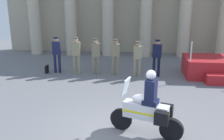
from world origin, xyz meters
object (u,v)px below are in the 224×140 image
reviewing_stand (220,68)px  briefcase_on_ground (47,69)px  officer_in_row_0 (57,52)px  officer_in_row_2 (96,53)px  officer_in_row_5 (157,55)px  officer_in_row_1 (76,52)px  officer_in_row_3 (115,54)px  officer_in_row_4 (138,56)px  motorcycle_with_rider (148,109)px

reviewing_stand → briefcase_on_ground: reviewing_stand is taller
briefcase_on_ground → reviewing_stand: bearing=1.0°
reviewing_stand → officer_in_row_0: size_ratio=1.84×
officer_in_row_2 → reviewing_stand: bearing=173.2°
reviewing_stand → officer_in_row_2: 5.78m
officer_in_row_2 → officer_in_row_5: bearing=169.6°
officer_in_row_1 → officer_in_row_2: size_ratio=1.03×
officer_in_row_3 → briefcase_on_ground: size_ratio=4.70×
reviewing_stand → officer_in_row_4: (-3.80, -0.23, 0.54)m
officer_in_row_5 → motorcycle_with_rider: size_ratio=0.85×
officer_in_row_0 → officer_in_row_5: (4.72, -0.16, -0.01)m
officer_in_row_1 → reviewing_stand: bearing=173.2°
officer_in_row_2 → officer_in_row_4: officer_in_row_2 is taller
officer_in_row_2 → officer_in_row_4: bearing=168.0°
officer_in_row_3 → officer_in_row_5: size_ratio=0.99×
officer_in_row_2 → motorcycle_with_rider: bearing=104.8°
officer_in_row_0 → officer_in_row_5: bearing=170.4°
officer_in_row_4 → briefcase_on_ground: 4.42m
officer_in_row_0 → officer_in_row_1: bearing=169.8°
officer_in_row_4 → briefcase_on_ground: bearing=-8.8°
officer_in_row_0 → officer_in_row_2: 1.89m
officer_in_row_5 → officer_in_row_2: bearing=-10.4°
officer_in_row_2 → briefcase_on_ground: 2.54m
motorcycle_with_rider → officer_in_row_3: bearing=-57.2°
officer_in_row_5 → motorcycle_with_rider: bearing=76.2°
officer_in_row_4 → motorcycle_with_rider: motorcycle_with_rider is taller
officer_in_row_1 → briefcase_on_ground: bearing=-6.0°
officer_in_row_3 → briefcase_on_ground: (-3.33, -0.01, -0.82)m
officer_in_row_1 → officer_in_row_2: 0.93m
officer_in_row_3 → reviewing_stand: bearing=173.9°
officer_in_row_5 → reviewing_stand: bearing=176.6°
officer_in_row_2 → officer_in_row_5: 2.83m
reviewing_stand → briefcase_on_ground: bearing=-179.0°
reviewing_stand → officer_in_row_1: 6.71m
officer_in_row_3 → officer_in_row_5: officer_in_row_5 is taller
officer_in_row_4 → motorcycle_with_rider: (0.30, -5.30, -0.16)m
officer_in_row_1 → officer_in_row_3: (1.86, -0.03, -0.03)m
officer_in_row_0 → briefcase_on_ground: officer_in_row_0 is taller
motorcycle_with_rider → briefcase_on_ground: bearing=-30.1°
officer_in_row_1 → officer_in_row_4: bearing=169.8°
officer_in_row_0 → officer_in_row_5: officer_in_row_0 is taller
officer_in_row_3 → motorcycle_with_rider: 5.56m
reviewing_stand → officer_in_row_5: size_ratio=1.85×
officer_in_row_0 → officer_in_row_3: officer_in_row_0 is taller
officer_in_row_0 → officer_in_row_4: (3.84, -0.17, -0.07)m
reviewing_stand → officer_in_row_2: reviewing_stand is taller
officer_in_row_4 → motorcycle_with_rider: size_ratio=0.81×
officer_in_row_5 → officer_in_row_0: bearing=-9.6°
officer_in_row_0 → officer_in_row_1: size_ratio=0.99×
officer_in_row_3 → briefcase_on_ground: 3.43m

